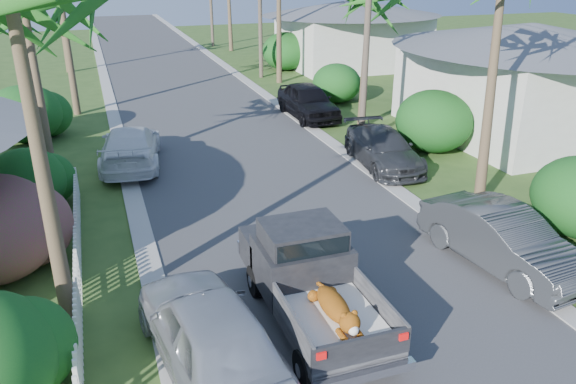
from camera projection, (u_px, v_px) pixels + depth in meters
name	position (u px, v px, depth m)	size (l,w,h in m)	color
ground	(397.00, 355.00, 11.29)	(120.00, 120.00, 0.00)	#304D1D
road	(185.00, 93.00, 33.04)	(8.00, 100.00, 0.02)	#38383A
curb_left	(109.00, 98.00, 31.73)	(0.60, 100.00, 0.06)	#A5A39E
curb_right	(255.00, 87.00, 34.35)	(0.60, 100.00, 0.06)	#A5A39E
pickup_truck	(306.00, 273.00, 12.29)	(1.98, 5.12, 2.06)	black
parked_car_rn	(502.00, 239.00, 14.26)	(1.64, 4.69, 1.55)	#34373A
parked_car_rm	(383.00, 149.00, 21.25)	(1.91, 4.70, 1.36)	#323437
parked_car_rf	(308.00, 101.00, 27.67)	(1.96, 4.88, 1.66)	black
parked_car_ln	(209.00, 332.00, 10.64)	(1.96, 4.86, 1.66)	#B9BBC1
parked_car_lf	(131.00, 147.00, 21.26)	(2.11, 5.20, 1.51)	white
palm_l_b	(23.00, 1.00, 17.28)	(4.40, 4.40, 7.40)	brown
shrub_l_c	(27.00, 181.00, 17.35)	(2.40, 2.64, 2.00)	#154B1B
shrub_l_d	(25.00, 114.00, 24.05)	(3.20, 3.52, 2.40)	#154B1B
shrub_r_b	(434.00, 121.00, 22.76)	(3.00, 3.30, 2.50)	#154B1B
shrub_r_c	(337.00, 83.00, 30.58)	(2.60, 2.86, 2.10)	#154B1B
shrub_r_d	(285.00, 51.00, 39.34)	(3.20, 3.52, 2.60)	#154B1B
picket_fence	(77.00, 255.00, 14.06)	(0.10, 11.00, 1.00)	white
house_right_near	(525.00, 84.00, 24.84)	(8.00, 9.00, 4.80)	silver
house_right_far	(351.00, 36.00, 40.54)	(9.00, 8.00, 4.60)	silver
utility_pole_b	(367.00, 32.00, 22.53)	(1.60, 0.26, 9.00)	brown
utility_pole_c	(260.00, 5.00, 35.59)	(1.60, 0.26, 9.00)	brown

